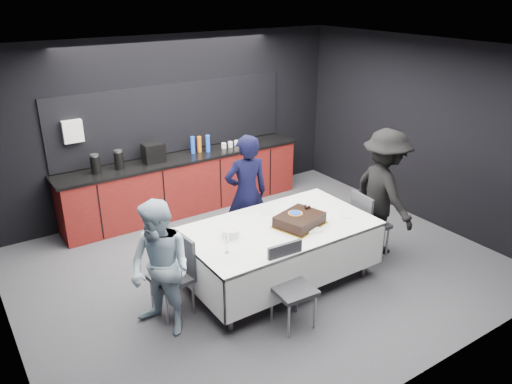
# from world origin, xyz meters

# --- Properties ---
(ground) EXTENTS (6.00, 6.00, 0.00)m
(ground) POSITION_xyz_m (0.00, 0.00, 0.00)
(ground) COLOR #434348
(ground) RESTS_ON ground
(room_shell) EXTENTS (6.04, 5.04, 2.82)m
(room_shell) POSITION_xyz_m (0.00, 0.00, 1.86)
(room_shell) COLOR white
(room_shell) RESTS_ON ground
(kitchenette) EXTENTS (4.10, 0.64, 2.05)m
(kitchenette) POSITION_xyz_m (-0.02, 2.22, 0.54)
(kitchenette) COLOR #580F0D
(kitchenette) RESTS_ON ground
(party_table) EXTENTS (2.32, 1.32, 0.78)m
(party_table) POSITION_xyz_m (0.00, -0.40, 0.64)
(party_table) COLOR #99999E
(party_table) RESTS_ON ground
(cake_assembly) EXTENTS (0.69, 0.62, 0.18)m
(cake_assembly) POSITION_xyz_m (0.22, -0.53, 0.85)
(cake_assembly) COLOR gold
(cake_assembly) RESTS_ON party_table
(plate_stack) EXTENTS (0.20, 0.20, 0.10)m
(plate_stack) POSITION_xyz_m (-0.64, -0.32, 0.83)
(plate_stack) COLOR white
(plate_stack) RESTS_ON party_table
(loose_plate_near) EXTENTS (0.19, 0.19, 0.01)m
(loose_plate_near) POSITION_xyz_m (-0.27, -0.79, 0.78)
(loose_plate_near) COLOR white
(loose_plate_near) RESTS_ON party_table
(loose_plate_right_a) EXTENTS (0.22, 0.22, 0.01)m
(loose_plate_right_a) POSITION_xyz_m (0.67, -0.15, 0.78)
(loose_plate_right_a) COLOR white
(loose_plate_right_a) RESTS_ON party_table
(loose_plate_right_b) EXTENTS (0.19, 0.19, 0.01)m
(loose_plate_right_b) POSITION_xyz_m (0.87, -0.64, 0.78)
(loose_plate_right_b) COLOR white
(loose_plate_right_b) RESTS_ON party_table
(loose_plate_far) EXTENTS (0.21, 0.21, 0.01)m
(loose_plate_far) POSITION_xyz_m (0.12, -0.01, 0.78)
(loose_plate_far) COLOR white
(loose_plate_far) RESTS_ON party_table
(fork_pile) EXTENTS (0.19, 0.15, 0.03)m
(fork_pile) POSITION_xyz_m (0.26, -0.76, 0.79)
(fork_pile) COLOR white
(fork_pile) RESTS_ON party_table
(champagne_flute) EXTENTS (0.06, 0.06, 0.22)m
(champagne_flute) POSITION_xyz_m (-0.86, -0.61, 0.94)
(champagne_flute) COLOR white
(champagne_flute) RESTS_ON party_table
(chair_left) EXTENTS (0.46, 0.46, 0.92)m
(chair_left) POSITION_xyz_m (-1.31, -0.26, 0.53)
(chair_left) COLOR #2C2D31
(chair_left) RESTS_ON ground
(chair_right) EXTENTS (0.46, 0.46, 0.92)m
(chair_right) POSITION_xyz_m (1.39, -0.53, 0.53)
(chair_right) COLOR #2C2D31
(chair_right) RESTS_ON ground
(chair_near) EXTENTS (0.45, 0.45, 0.92)m
(chair_near) POSITION_xyz_m (-0.38, -1.13, 0.53)
(chair_near) COLOR #2C2D31
(chair_near) RESTS_ON ground
(person_center) EXTENTS (0.68, 0.52, 1.68)m
(person_center) POSITION_xyz_m (0.12, 0.52, 0.84)
(person_center) COLOR black
(person_center) RESTS_ON ground
(person_left) EXTENTS (0.81, 0.90, 1.51)m
(person_left) POSITION_xyz_m (-1.59, -0.49, 0.76)
(person_left) COLOR #A5BDCF
(person_left) RESTS_ON ground
(person_right) EXTENTS (0.85, 1.24, 1.75)m
(person_right) POSITION_xyz_m (1.67, -0.53, 0.88)
(person_right) COLOR black
(person_right) RESTS_ON ground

